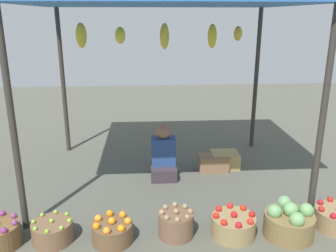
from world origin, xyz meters
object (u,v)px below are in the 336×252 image
basket_cabbages (289,222)px  basket_oranges (112,231)px  basket_limes (53,231)px  wooden_crate_stacked_rear (225,160)px  vendor_person (163,157)px  basket_red_tomatoes (233,225)px  basket_potatoes (176,224)px  wooden_crate_near_vendor (213,163)px

basket_cabbages → basket_oranges: bearing=179.5°
basket_limes → wooden_crate_stacked_rear: basket_limes is taller
vendor_person → basket_red_tomatoes: (0.66, -1.50, -0.18)m
vendor_person → wooden_crate_stacked_rear: size_ratio=1.91×
wooden_crate_stacked_rear → basket_oranges: bearing=-131.2°
basket_potatoes → basket_limes: bearing=-179.4°
basket_oranges → wooden_crate_near_vendor: basket_oranges is taller
vendor_person → basket_potatoes: (0.05, -1.46, -0.16)m
vendor_person → wooden_crate_stacked_rear: (0.95, 0.26, -0.18)m
basket_oranges → basket_potatoes: size_ratio=1.13×
basket_oranges → wooden_crate_near_vendor: size_ratio=0.97×
vendor_person → basket_cabbages: bearing=-51.2°
vendor_person → basket_cabbages: vendor_person is taller
vendor_person → basket_cabbages: size_ratio=1.51×
vendor_person → wooden_crate_near_vendor: 0.79m
basket_oranges → basket_limes: bearing=175.5°
vendor_person → basket_potatoes: 1.47m
basket_oranges → wooden_crate_stacked_rear: (1.55, 1.78, 0.00)m
basket_limes → basket_cabbages: (2.46, -0.06, 0.05)m
basket_limes → basket_potatoes: size_ratio=1.12×
basket_potatoes → wooden_crate_stacked_rear: size_ratio=0.90×
basket_potatoes → basket_red_tomatoes: size_ratio=0.80×
basket_potatoes → wooden_crate_near_vendor: 1.76m
basket_potatoes → vendor_person: bearing=92.1°
basket_limes → wooden_crate_stacked_rear: 2.77m
basket_potatoes → basket_cabbages: size_ratio=0.71×
basket_oranges → basket_red_tomatoes: 1.26m
basket_cabbages → basket_red_tomatoes: bearing=176.3°
basket_limes → vendor_person: bearing=50.4°
basket_cabbages → wooden_crate_stacked_rear: bearing=99.1°
wooden_crate_near_vendor → wooden_crate_stacked_rear: size_ratio=1.05×
vendor_person → basket_cabbages: (1.24, -1.54, -0.14)m
basket_limes → basket_red_tomatoes: basket_red_tomatoes is taller
basket_potatoes → basket_red_tomatoes: 0.60m
wooden_crate_near_vendor → basket_limes: bearing=-140.5°
basket_limes → wooden_crate_near_vendor: bearing=39.5°
basket_limes → basket_potatoes: basket_potatoes is taller
vendor_person → basket_red_tomatoes: size_ratio=1.68×
basket_red_tomatoes → wooden_crate_stacked_rear: basket_red_tomatoes is taller
basket_cabbages → wooden_crate_stacked_rear: (-0.29, 1.79, -0.04)m
basket_limes → wooden_crate_stacked_rear: bearing=38.6°
basket_limes → basket_oranges: size_ratio=0.99×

